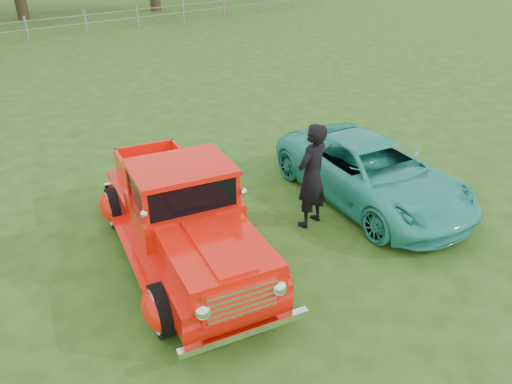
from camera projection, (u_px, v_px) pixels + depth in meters
ground at (296, 280)px, 7.97m from camera, size 140.00×140.00×0.00m
red_pickup at (183, 218)px, 8.11m from camera, size 3.10×5.26×1.78m
teal_sedan at (372, 172)px, 10.01m from camera, size 2.92×4.85×1.26m
man at (312, 176)px, 9.02m from camera, size 0.79×0.58×2.00m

